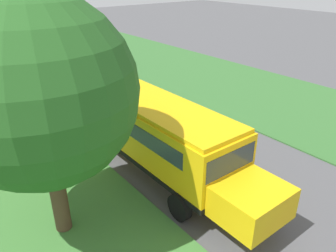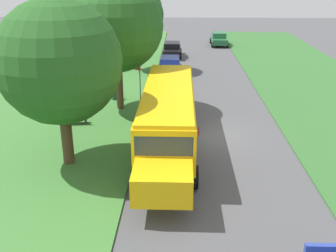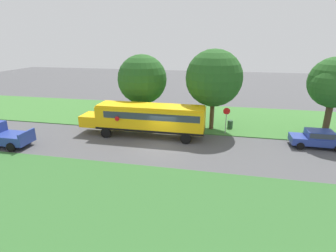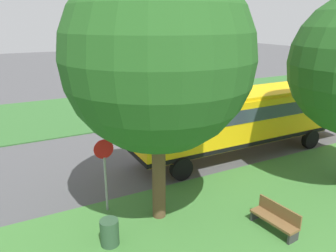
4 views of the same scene
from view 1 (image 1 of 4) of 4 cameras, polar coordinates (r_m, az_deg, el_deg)
name	(u,v)px [view 1 (image 1 of 4)]	position (r m, az deg, el deg)	size (l,w,h in m)	color
ground_plane	(164,132)	(17.65, -0.74, -1.13)	(120.00, 120.00, 0.00)	#4C4C4F
grass_far_side	(267,96)	(23.75, 16.83, 5.05)	(10.00, 80.00, 0.07)	#33662D
school_bus	(144,123)	(14.25, -4.14, 0.54)	(2.84, 12.42, 3.16)	yellow
car_blue_nearest	(28,70)	(28.04, -23.22, 8.97)	(2.02, 4.40, 1.56)	#283D93
car_black_middle	(2,52)	(35.49, -26.94, 11.44)	(2.02, 4.40, 1.56)	black
car_green_furthest	(36,34)	(43.77, -21.97, 14.57)	(2.02, 4.40, 1.56)	#236038
oak_tree_beside_bus	(39,91)	(9.77, -21.59, 5.74)	(5.50, 5.50, 7.66)	#4C3826
oak_tree_roadside_mid	(8,28)	(17.48, -26.11, 15.04)	(5.75, 5.75, 8.34)	brown
stop_sign	(37,92)	(19.93, -21.88, 5.59)	(0.08, 0.68, 2.74)	gray
trash_bin	(4,118)	(20.46, -26.63, 1.27)	(0.56, 0.56, 0.90)	#2D4C33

